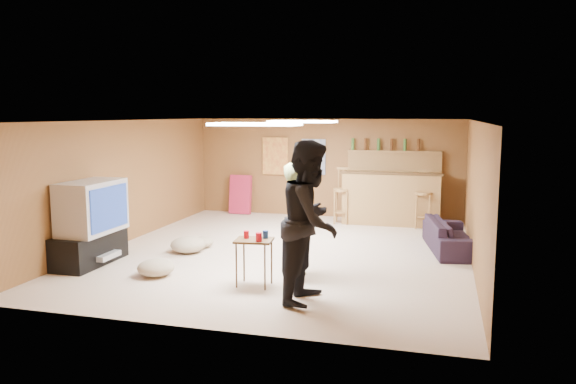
% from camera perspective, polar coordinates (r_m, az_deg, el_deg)
% --- Properties ---
extents(ground, '(7.00, 7.00, 0.00)m').
position_cam_1_polar(ground, '(9.49, -0.32, -6.15)').
color(ground, beige).
rests_on(ground, ground).
extents(ceiling, '(6.00, 7.00, 0.02)m').
position_cam_1_polar(ceiling, '(9.20, -0.33, 7.25)').
color(ceiling, silver).
rests_on(ceiling, ground).
extents(wall_back, '(6.00, 0.02, 2.20)m').
position_cam_1_polar(wall_back, '(12.67, 3.96, 2.44)').
color(wall_back, brown).
rests_on(wall_back, ground).
extents(wall_front, '(6.00, 0.02, 2.20)m').
position_cam_1_polar(wall_front, '(6.03, -9.37, -3.75)').
color(wall_front, brown).
rests_on(wall_front, ground).
extents(wall_left, '(0.02, 7.00, 2.20)m').
position_cam_1_polar(wall_left, '(10.49, -16.31, 1.00)').
color(wall_left, brown).
rests_on(wall_left, ground).
extents(wall_right, '(0.02, 7.00, 2.20)m').
position_cam_1_polar(wall_right, '(8.96, 18.48, -0.24)').
color(wall_right, brown).
rests_on(wall_right, ground).
extents(tv_stand, '(0.55, 1.30, 0.50)m').
position_cam_1_polar(tv_stand, '(9.25, -19.49, -5.40)').
color(tv_stand, black).
rests_on(tv_stand, ground).
extents(dvd_box, '(0.35, 0.50, 0.08)m').
position_cam_1_polar(dvd_box, '(9.15, -18.33, -6.13)').
color(dvd_box, '#B2B2B7').
rests_on(dvd_box, tv_stand).
extents(tv_body, '(0.60, 1.10, 0.80)m').
position_cam_1_polar(tv_body, '(9.09, -19.32, -1.44)').
color(tv_body, '#B2B2B7').
rests_on(tv_body, tv_stand).
extents(tv_screen, '(0.02, 0.95, 0.65)m').
position_cam_1_polar(tv_screen, '(8.92, -17.68, -1.54)').
color(tv_screen, navy).
rests_on(tv_screen, tv_body).
extents(bar_counter, '(2.00, 0.60, 1.10)m').
position_cam_1_polar(bar_counter, '(11.98, 10.46, -0.64)').
color(bar_counter, olive).
rests_on(bar_counter, ground).
extents(bar_lip, '(2.10, 0.12, 0.05)m').
position_cam_1_polar(bar_lip, '(11.67, 10.42, 1.86)').
color(bar_lip, '#3E2913').
rests_on(bar_lip, bar_counter).
extents(bar_shelf, '(2.00, 0.18, 0.05)m').
position_cam_1_polar(bar_shelf, '(12.33, 10.75, 4.03)').
color(bar_shelf, olive).
rests_on(bar_shelf, bar_backing).
extents(bar_backing, '(2.00, 0.14, 0.60)m').
position_cam_1_polar(bar_backing, '(12.37, 10.73, 2.65)').
color(bar_backing, olive).
rests_on(bar_backing, bar_counter).
extents(poster_left, '(0.60, 0.03, 0.85)m').
position_cam_1_polar(poster_left, '(12.90, -1.31, 3.67)').
color(poster_left, '#BF3F26').
rests_on(poster_left, wall_back).
extents(poster_right, '(0.55, 0.03, 0.80)m').
position_cam_1_polar(poster_right, '(12.67, 2.60, 3.59)').
color(poster_right, '#334C99').
rests_on(poster_right, wall_back).
extents(folding_chair_stack, '(0.50, 0.26, 0.91)m').
position_cam_1_polar(folding_chair_stack, '(13.10, -4.85, -0.25)').
color(folding_chair_stack, '#BA2246').
rests_on(folding_chair_stack, ground).
extents(ceiling_panel_front, '(1.20, 0.60, 0.04)m').
position_cam_1_polar(ceiling_panel_front, '(7.77, -3.35, 6.89)').
color(ceiling_panel_front, white).
rests_on(ceiling_panel_front, ceiling).
extents(ceiling_panel_back, '(1.20, 0.60, 0.04)m').
position_cam_1_polar(ceiling_panel_back, '(10.36, 1.48, 7.16)').
color(ceiling_panel_back, white).
rests_on(ceiling_panel_back, ceiling).
extents(person_olive, '(0.48, 0.65, 1.64)m').
position_cam_1_polar(person_olive, '(7.91, 0.95, -2.93)').
color(person_olive, '#606E3F').
rests_on(person_olive, ground).
extents(person_black, '(0.84, 1.03, 2.00)m').
position_cam_1_polar(person_black, '(6.90, 2.31, -3.01)').
color(person_black, black).
rests_on(person_black, ground).
extents(sofa, '(1.02, 1.90, 0.53)m').
position_cam_1_polar(sofa, '(9.94, 16.28, -4.27)').
color(sofa, black).
rests_on(sofa, ground).
extents(tray_table, '(0.54, 0.45, 0.64)m').
position_cam_1_polar(tray_table, '(7.65, -3.46, -7.16)').
color(tray_table, '#3E2913').
rests_on(tray_table, ground).
extents(cup_red_near, '(0.08, 0.08, 0.10)m').
position_cam_1_polar(cup_red_near, '(7.63, -4.25, -4.32)').
color(cup_red_near, red).
rests_on(cup_red_near, tray_table).
extents(cup_red_far, '(0.09, 0.09, 0.12)m').
position_cam_1_polar(cup_red_far, '(7.43, -2.98, -4.59)').
color(cup_red_far, red).
rests_on(cup_red_far, tray_table).
extents(cup_blue, '(0.10, 0.10, 0.10)m').
position_cam_1_polar(cup_blue, '(7.62, -2.31, -4.32)').
color(cup_blue, navy).
rests_on(cup_blue, tray_table).
extents(bar_stool_left, '(0.35, 0.35, 1.08)m').
position_cam_1_polar(bar_stool_left, '(11.92, 5.48, -0.65)').
color(bar_stool_left, olive).
rests_on(bar_stool_left, ground).
extents(bar_stool_right, '(0.49, 0.49, 1.34)m').
position_cam_1_polar(bar_stool_right, '(11.67, 13.60, -0.36)').
color(bar_stool_right, olive).
rests_on(bar_stool_right, ground).
extents(cushion_near_tv, '(0.60, 0.60, 0.27)m').
position_cam_1_polar(cushion_near_tv, '(9.61, -10.11, -5.28)').
color(cushion_near_tv, '#9D8B6F').
rests_on(cushion_near_tv, ground).
extents(cushion_mid, '(0.52, 0.52, 0.19)m').
position_cam_1_polar(cushion_mid, '(9.93, -8.78, -5.06)').
color(cushion_mid, '#9D8B6F').
rests_on(cushion_mid, ground).
extents(cushion_far, '(0.53, 0.53, 0.24)m').
position_cam_1_polar(cushion_far, '(8.35, -13.28, -7.49)').
color(cushion_far, '#9D8B6F').
rests_on(cushion_far, ground).
extents(bottle_row, '(1.48, 0.08, 0.26)m').
position_cam_1_polar(bottle_row, '(12.32, 9.83, 4.78)').
color(bottle_row, '#3F7233').
rests_on(bottle_row, bar_shelf).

